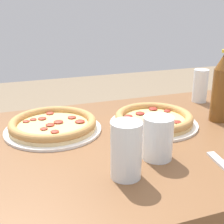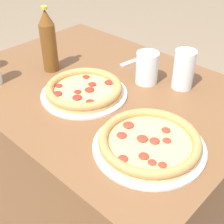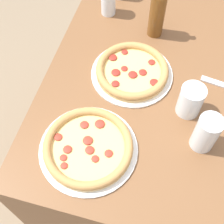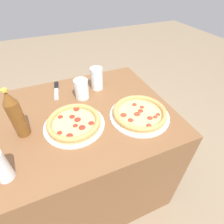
% 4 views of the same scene
% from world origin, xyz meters
% --- Properties ---
extents(ground_plane, '(8.00, 8.00, 0.00)m').
position_xyz_m(ground_plane, '(0.00, 0.00, 0.00)').
color(ground_plane, '#847056').
extents(table, '(1.07, 0.78, 0.74)m').
position_xyz_m(table, '(0.00, 0.00, 0.37)').
color(table, brown).
rests_on(table, ground_plane).
extents(pizza_salami, '(0.30, 0.30, 0.04)m').
position_xyz_m(pizza_salami, '(0.00, -0.08, 0.76)').
color(pizza_salami, silver).
rests_on(pizza_salami, table).
extents(pizza_margherita, '(0.31, 0.31, 0.04)m').
position_xyz_m(pizza_margherita, '(0.33, -0.14, 0.76)').
color(pizza_margherita, white).
rests_on(pizza_margherita, table).
extents(glass_lemonade, '(0.08, 0.08, 0.12)m').
position_xyz_m(glass_lemonade, '(0.10, 0.14, 0.80)').
color(glass_lemonade, white).
rests_on(glass_lemonade, table).
extents(glass_iced_tea, '(0.07, 0.07, 0.14)m').
position_xyz_m(glass_iced_tea, '(0.22, 0.20, 0.81)').
color(glass_iced_tea, white).
rests_on(glass_iced_tea, table).
extents(beer_bottle, '(0.06, 0.06, 0.25)m').
position_xyz_m(beer_bottle, '(-0.23, -0.04, 0.86)').
color(beer_bottle, brown).
rests_on(beer_bottle, table).
extents(knife, '(0.05, 0.20, 0.01)m').
position_xyz_m(knife, '(-0.03, 0.28, 0.75)').
color(knife, black).
rests_on(knife, table).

